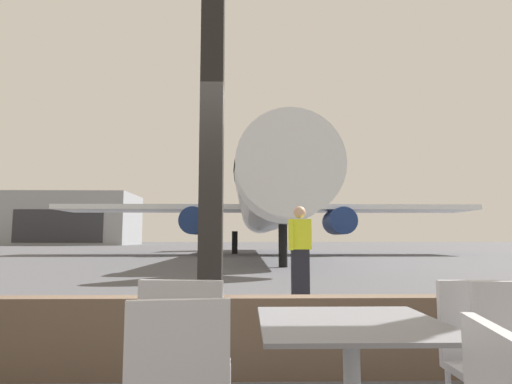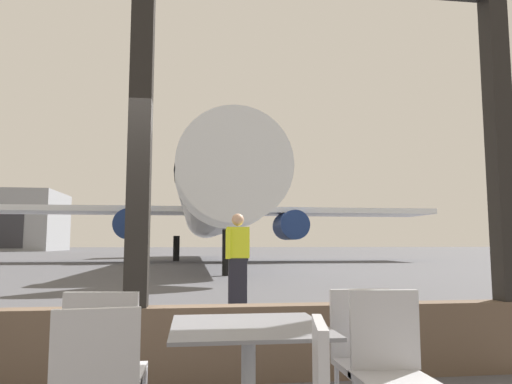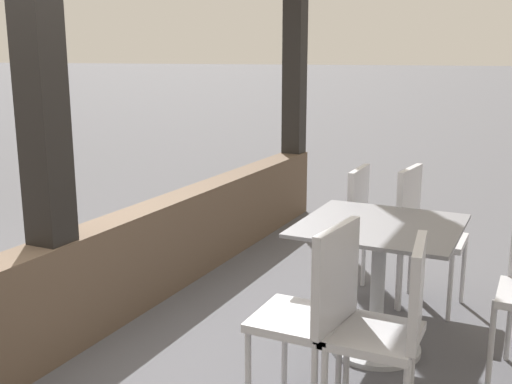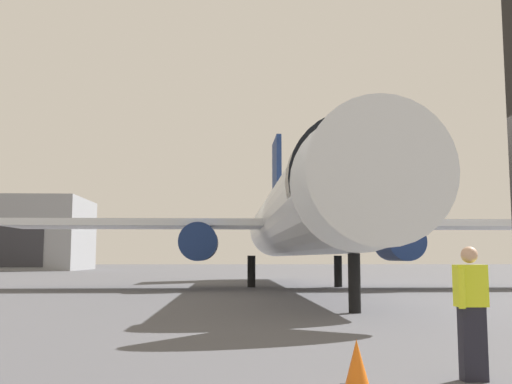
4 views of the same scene
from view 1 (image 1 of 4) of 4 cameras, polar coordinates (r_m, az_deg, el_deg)
name	(u,v)px [view 1 (image 1 of 4)]	position (r m, az deg, el deg)	size (l,w,h in m)	color
ground_plane	(244,250)	(43.69, -1.63, -7.78)	(220.00, 220.00, 0.00)	#4C4C51
window_frame	(211,207)	(3.70, -6.03, -2.07)	(7.26, 0.24, 3.99)	brown
cafe_chair_window_left	(486,352)	(2.69, 28.43, -18.37)	(0.40, 0.40, 0.91)	#B2B2B7
cafe_chair_aisle_right	(185,359)	(2.23, -9.49, -21.20)	(0.43, 0.43, 0.95)	#B2B2B7
airplane	(268,203)	(30.36, 1.55, -1.49)	(30.45, 33.13, 10.66)	silver
ground_crew_worker	(300,252)	(7.88, 5.92, -8.00)	(0.45, 0.40, 1.74)	black
traffic_cone	(209,289)	(7.50, -6.32, -12.84)	(0.36, 0.36, 0.59)	orange
distant_hangar	(75,219)	(88.29, -23.12, -3.40)	(22.32, 14.16, 9.64)	gray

